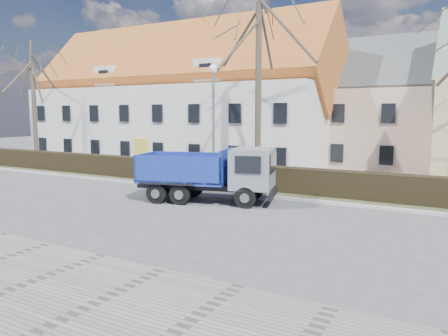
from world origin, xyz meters
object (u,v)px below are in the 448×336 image
Objects in this scene: streetlight at (213,124)px; dump_truck at (202,174)px; parked_car_a at (197,162)px; cart_frame at (165,184)px.

dump_truck is at bearing -64.53° from streetlight.
streetlight is at bearing -119.15° from parked_car_a.
dump_truck is 1.54× the size of parked_car_a.
dump_truck is 4.17m from cart_frame.
parked_car_a is at bearing 108.14° from cart_frame.
streetlight is 10.98× the size of cart_frame.
streetlight is (-2.28, 4.79, 2.16)m from dump_truck.
dump_truck is at bearing -27.45° from cart_frame.
parked_car_a is at bearing 108.99° from dump_truck.
cart_frame is (-3.58, 1.86, -1.02)m from dump_truck.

